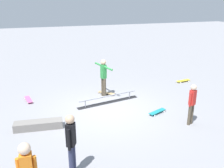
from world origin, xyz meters
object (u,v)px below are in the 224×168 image
Objects in this scene: bystander_red_shirt at (192,102)px; skater_main at (104,75)px; skateboard_main at (106,93)px; bystander_black_shirt at (71,142)px; loose_skateboard_pink at (29,99)px; skate_ledge at (38,125)px; grind_rail at (108,99)px; loose_skateboard_yellow at (183,81)px; loose_skateboard_teal at (157,112)px.

skater_main is at bearing 98.63° from bystander_red_shirt.
skateboard_main is 5.54m from bystander_black_shirt.
skate_ledge is at bearing -4.30° from loose_skateboard_pink.
skater_main is 2.07× the size of loose_skateboard_pink.
grind_rail is at bearing 105.21° from bystander_red_shirt.
skate_ledge is 7.96m from loose_skateboard_yellow.
skateboard_main is at bearing -143.11° from skate_ledge.
grind_rail is at bearing -0.47° from bystander_black_shirt.
grind_rail is 3.39× the size of loose_skateboard_pink.
skater_main is 3.40m from loose_skateboard_pink.
skater_main reaches higher than grind_rail.
bystander_red_shirt is at bearing -17.36° from skateboard_main.
skater_main is at bearing -79.83° from loose_skateboard_teal.
loose_skateboard_yellow is 7.79m from loose_skateboard_pink.
loose_skateboard_pink is (1.09, -5.24, -0.86)m from bystander_black_shirt.
bystander_red_shirt is (-2.02, 3.59, 0.76)m from skateboard_main.
skateboard_main is 0.88× the size of loose_skateboard_yellow.
loose_skateboard_pink is at bearing -82.66° from skate_ledge.
skateboard_main is at bearing -84.68° from loose_skateboard_teal.
bystander_red_shirt is (-5.10, 1.27, 0.70)m from skate_ledge.
bystander_red_shirt is (-2.19, 2.68, 0.70)m from grind_rail.
loose_skateboard_teal is 5.48m from loose_skateboard_pink.
skater_main is (-2.91, -2.14, 0.85)m from skate_ledge.
skateboard_main is at bearing 95.32° from bystander_red_shirt.
grind_rail is 3.42× the size of loose_skateboard_teal.
skate_ledge reaches higher than loose_skateboard_yellow.
grind_rail is at bearing 58.25° from loose_skateboard_pink.
skate_ledge is 1.97× the size of loose_skateboard_teal.
loose_skateboard_yellow is (-2.35, -4.07, -0.76)m from bystander_red_shirt.
skateboard_main is 4.40m from loose_skateboard_yellow.
loose_skateboard_teal is 0.99× the size of loose_skateboard_yellow.
skateboard_main and loose_skateboard_pink have the same top height.
skater_main is at bearing 179.29° from loose_skateboard_yellow.
bystander_red_shirt is at bearing 118.49° from grind_rail.
bystander_black_shirt reaches higher than grind_rail.
skateboard_main is 2.81m from loose_skateboard_teal.
bystander_black_shirt is at bearing 11.33° from loose_skateboard_teal.
skateboard_main is (-3.08, -2.31, -0.06)m from skate_ledge.
grind_rail is 1.68× the size of bystander_black_shirt.
skater_main is at bearing -92.45° from skateboard_main.
skateboard_main is at bearing -111.56° from grind_rail.
skateboard_main is at bearing 177.43° from loose_skateboard_yellow.
loose_skateboard_yellow is (-6.70, -5.44, -0.86)m from bystander_black_shirt.
loose_skateboard_teal is (-4.41, 0.16, -0.06)m from skate_ledge.
skater_main is 4.68m from loose_skateboard_yellow.
bystander_black_shirt is (2.16, 4.05, 0.80)m from grind_rail.
skateboard_main is at bearing 73.65° from loose_skateboard_pink.
skater_main reaches higher than loose_skateboard_pink.
skateboard_main is 0.87× the size of loose_skateboard_pink.
grind_rail is 4.66m from bystander_black_shirt.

